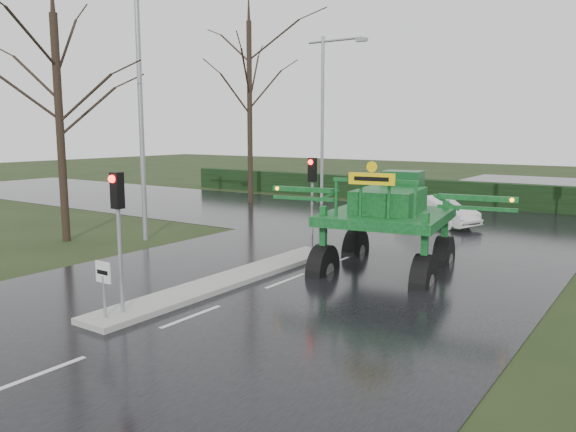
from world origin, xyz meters
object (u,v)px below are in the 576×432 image
Objects in this scene: street_light_left_far at (327,105)px; white_sedan at (437,226)px; traffic_signal_near at (118,212)px; keep_left_sign at (104,280)px; crop_sprayer at (326,206)px; traffic_signal_mid at (312,184)px; street_light_left_near at (145,92)px.

street_light_left_far reaches higher than white_sedan.
street_light_left_far is at bearing 108.17° from traffic_signal_near.
keep_left_sign reaches higher than white_sedan.
street_light_left_far reaches higher than crop_sprayer.
crop_sprayer reaches higher than keep_left_sign.
traffic_signal_near is at bearing -112.26° from crop_sprayer.
traffic_signal_mid is at bearing -61.14° from street_light_left_far.
white_sedan is (1.49, 8.75, -2.59)m from traffic_signal_mid.
traffic_signal_mid is (0.00, 8.99, 1.53)m from keep_left_sign.
street_light_left_near is 14.00m from street_light_left_far.
keep_left_sign is at bearing -90.00° from traffic_signal_mid.
keep_left_sign is 0.38× the size of traffic_signal_near.
traffic_signal_near is at bearing -90.00° from traffic_signal_mid.
street_light_left_near and street_light_left_far have the same top height.
traffic_signal_near is at bearing -71.83° from street_light_left_far.
street_light_left_far reaches higher than keep_left_sign.
keep_left_sign is at bearing -72.22° from street_light_left_far.
traffic_signal_mid reaches higher than keep_left_sign.
street_light_left_far is (0.00, 14.00, 0.00)m from street_light_left_near.
keep_left_sign is 0.38× the size of traffic_signal_mid.
street_light_left_far is at bearing 90.00° from street_light_left_near.
keep_left_sign is at bearing -47.41° from street_light_left_near.
crop_sprayer is (1.60, 7.29, 1.06)m from keep_left_sign.
traffic_signal_near is 0.45× the size of crop_sprayer.
traffic_signal_near is (0.00, 0.49, 1.53)m from keep_left_sign.
street_light_left_far is (-6.89, 21.50, 4.93)m from keep_left_sign.
crop_sprayer is at bearing -158.59° from white_sedan.
street_light_left_far is 2.41× the size of white_sedan.
white_sedan is at bearing 50.69° from street_light_left_near.
street_light_left_near is at bearing -90.00° from street_light_left_far.
traffic_signal_near is 0.35× the size of street_light_left_near.
traffic_signal_near and traffic_signal_mid have the same top height.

